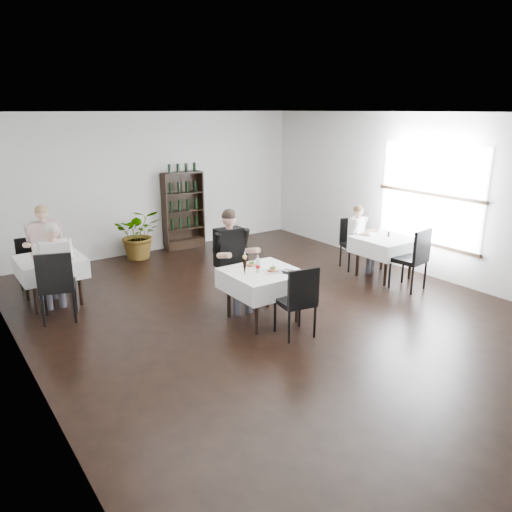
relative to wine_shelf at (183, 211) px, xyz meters
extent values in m
plane|color=black|center=(-0.60, -4.31, -0.85)|extent=(9.00, 9.00, 0.00)
plane|color=white|center=(-0.60, -4.31, 2.15)|extent=(9.00, 9.00, 0.00)
plane|color=white|center=(-0.60, 0.19, 0.65)|extent=(7.00, 0.00, 7.00)
plane|color=white|center=(-4.10, -4.31, 0.65)|extent=(0.00, 9.00, 9.00)
plane|color=white|center=(2.90, -4.31, 0.65)|extent=(0.00, 9.00, 9.00)
cube|color=white|center=(2.88, -4.31, 0.70)|extent=(0.03, 2.20, 1.80)
cube|color=black|center=(2.86, -4.31, -0.22)|extent=(0.05, 2.30, 0.06)
cube|color=black|center=(0.00, 0.01, -0.75)|extent=(0.90, 0.28, 0.20)
cylinder|color=black|center=(-1.27, -4.68, -0.49)|extent=(0.06, 0.06, 0.71)
cylinder|color=black|center=(-1.27, -3.95, -0.49)|extent=(0.06, 0.06, 0.71)
cylinder|color=black|center=(-0.53, -4.68, -0.49)|extent=(0.06, 0.06, 0.71)
cylinder|color=black|center=(-0.53, -3.95, -0.49)|extent=(0.06, 0.06, 0.71)
cube|color=black|center=(-0.90, -4.31, -0.12)|extent=(0.85, 0.85, 0.04)
cube|color=white|center=(-0.90, -4.31, -0.23)|extent=(1.03, 1.03, 0.30)
cylinder|color=black|center=(-3.64, -2.15, -0.49)|extent=(0.06, 0.06, 0.71)
cylinder|color=black|center=(-3.64, -1.47, -0.49)|extent=(0.06, 0.06, 0.71)
cylinder|color=black|center=(-2.96, -2.15, -0.49)|extent=(0.06, 0.06, 0.71)
cylinder|color=black|center=(-2.96, -1.47, -0.49)|extent=(0.06, 0.06, 0.71)
cube|color=black|center=(-3.30, -1.81, -0.12)|extent=(0.80, 0.80, 0.04)
cube|color=white|center=(-3.30, -1.81, -0.23)|extent=(0.98, 0.98, 0.30)
cylinder|color=black|center=(1.76, -4.35, -0.49)|extent=(0.06, 0.06, 0.71)
cylinder|color=black|center=(1.76, -3.67, -0.49)|extent=(0.06, 0.06, 0.71)
cylinder|color=black|center=(2.44, -4.35, -0.49)|extent=(0.06, 0.06, 0.71)
cylinder|color=black|center=(2.44, -3.67, -0.49)|extent=(0.06, 0.06, 0.71)
cube|color=black|center=(2.10, -4.01, -0.12)|extent=(0.80, 0.80, 0.04)
cube|color=white|center=(2.10, -4.01, -0.23)|extent=(0.98, 0.98, 0.30)
imported|color=#26551D|center=(-1.16, -0.23, -0.31)|extent=(1.20, 1.13, 1.07)
cylinder|color=black|center=(-0.94, -3.74, -0.65)|extent=(0.03, 0.03, 0.40)
cylinder|color=black|center=(-0.93, -3.39, -0.65)|extent=(0.03, 0.03, 0.40)
cylinder|color=black|center=(-0.59, -3.75, -0.65)|extent=(0.03, 0.03, 0.40)
cylinder|color=black|center=(-0.58, -3.40, -0.65)|extent=(0.03, 0.03, 0.40)
cube|color=black|center=(-0.76, -3.57, -0.42)|extent=(0.41, 0.41, 0.06)
cube|color=black|center=(-0.76, -3.39, -0.18)|extent=(0.40, 0.06, 0.44)
cylinder|color=black|center=(-0.60, -4.82, -0.61)|extent=(0.04, 0.04, 0.47)
cylinder|color=black|center=(-0.66, -5.22, -0.61)|extent=(0.04, 0.04, 0.47)
cylinder|color=black|center=(-1.00, -4.76, -0.61)|extent=(0.04, 0.04, 0.47)
cylinder|color=black|center=(-1.07, -5.16, -0.61)|extent=(0.04, 0.04, 0.47)
cube|color=black|center=(-0.83, -4.99, -0.35)|extent=(0.53, 0.53, 0.07)
cube|color=black|center=(-0.87, -5.20, -0.08)|extent=(0.47, 0.12, 0.51)
cylinder|color=black|center=(-3.63, -1.28, -0.63)|extent=(0.03, 0.03, 0.42)
cylinder|color=black|center=(-3.62, -0.91, -0.63)|extent=(0.03, 0.03, 0.42)
cylinder|color=black|center=(-3.26, -1.29, -0.63)|extent=(0.03, 0.03, 0.42)
cylinder|color=black|center=(-3.25, -0.92, -0.63)|extent=(0.03, 0.03, 0.42)
cube|color=black|center=(-3.44, -1.10, -0.39)|extent=(0.43, 0.43, 0.06)
cube|color=black|center=(-3.44, -0.91, -0.14)|extent=(0.43, 0.05, 0.46)
cylinder|color=black|center=(-3.12, -2.43, -0.60)|extent=(0.04, 0.04, 0.50)
cylinder|color=black|center=(-3.25, -2.84, -0.60)|extent=(0.04, 0.04, 0.50)
cylinder|color=black|center=(-3.53, -2.30, -0.60)|extent=(0.04, 0.04, 0.50)
cylinder|color=black|center=(-3.66, -2.71, -0.60)|extent=(0.04, 0.04, 0.50)
cube|color=black|center=(-3.39, -2.57, -0.32)|extent=(0.62, 0.62, 0.08)
cube|color=black|center=(-3.46, -2.79, -0.03)|extent=(0.49, 0.20, 0.54)
cylinder|color=black|center=(1.79, -3.43, -0.62)|extent=(0.04, 0.04, 0.45)
cylinder|color=black|center=(1.92, -3.06, -0.62)|extent=(0.04, 0.04, 0.45)
cylinder|color=black|center=(2.15, -3.56, -0.62)|extent=(0.04, 0.04, 0.45)
cylinder|color=black|center=(2.29, -3.19, -0.62)|extent=(0.04, 0.04, 0.45)
cube|color=black|center=(2.04, -3.31, -0.37)|extent=(0.57, 0.57, 0.07)
cube|color=black|center=(2.10, -3.12, -0.11)|extent=(0.44, 0.20, 0.49)
cylinder|color=black|center=(2.16, -4.42, -0.60)|extent=(0.04, 0.04, 0.50)
cylinder|color=black|center=(2.22, -4.85, -0.60)|extent=(0.04, 0.04, 0.50)
cylinder|color=black|center=(1.73, -4.49, -0.60)|extent=(0.04, 0.04, 0.50)
cylinder|color=black|center=(1.79, -4.92, -0.60)|extent=(0.04, 0.04, 0.50)
cube|color=black|center=(1.97, -4.67, -0.31)|extent=(0.57, 0.57, 0.08)
cube|color=black|center=(2.01, -4.89, -0.02)|extent=(0.50, 0.13, 0.54)
cube|color=#45444C|center=(-1.13, -3.76, -0.23)|extent=(0.17, 0.47, 0.15)
cylinder|color=#45444C|center=(-1.13, -3.96, -0.58)|extent=(0.12, 0.12, 0.54)
cube|color=#45444C|center=(-0.91, -3.77, -0.23)|extent=(0.17, 0.47, 0.15)
cylinder|color=#45444C|center=(-0.91, -3.97, -0.58)|extent=(0.12, 0.12, 0.54)
cube|color=black|center=(-1.01, -3.56, 0.13)|extent=(0.45, 0.26, 0.60)
cylinder|color=tan|center=(-1.27, -3.84, 0.11)|extent=(0.10, 0.34, 0.17)
cylinder|color=tan|center=(-0.77, -3.86, 0.11)|extent=(0.10, 0.34, 0.17)
sphere|color=tan|center=(-1.01, -3.58, 0.59)|extent=(0.23, 0.23, 0.23)
sphere|color=black|center=(-1.01, -3.58, 0.62)|extent=(0.23, 0.23, 0.23)
cube|color=#45444C|center=(-3.38, -1.36, -0.26)|extent=(0.29, 0.47, 0.15)
cylinder|color=#45444C|center=(-3.44, -1.54, -0.59)|extent=(0.12, 0.12, 0.52)
cube|color=#45444C|center=(-3.18, -1.43, -0.26)|extent=(0.29, 0.47, 0.15)
cylinder|color=#45444C|center=(-3.24, -1.61, -0.59)|extent=(0.12, 0.12, 0.52)
cube|color=#CBA7A8|center=(-3.21, -1.20, 0.09)|extent=(0.48, 0.36, 0.58)
cylinder|color=tan|center=(-3.53, -1.39, 0.07)|extent=(0.19, 0.34, 0.16)
cylinder|color=tan|center=(-3.08, -1.55, 0.07)|extent=(0.19, 0.34, 0.16)
sphere|color=tan|center=(-3.22, -1.22, 0.54)|extent=(0.22, 0.22, 0.22)
sphere|color=olive|center=(-3.22, -1.22, 0.57)|extent=(0.22, 0.22, 0.22)
cube|color=#45444C|center=(-3.24, -2.26, -0.28)|extent=(0.16, 0.43, 0.14)
cylinder|color=#45444C|center=(-3.24, -2.08, -0.60)|extent=(0.11, 0.11, 0.50)
cube|color=#45444C|center=(-3.45, -2.26, -0.28)|extent=(0.16, 0.43, 0.14)
cylinder|color=#45444C|center=(-3.44, -2.08, -0.60)|extent=(0.11, 0.11, 0.50)
cube|color=white|center=(-3.35, -2.45, 0.06)|extent=(0.41, 0.24, 0.56)
cylinder|color=tan|center=(-3.11, -2.19, 0.04)|extent=(0.09, 0.32, 0.16)
cylinder|color=tan|center=(-3.58, -2.17, 0.04)|extent=(0.09, 0.32, 0.16)
sphere|color=tan|center=(-3.35, -2.43, 0.48)|extent=(0.21, 0.21, 0.21)
sphere|color=beige|center=(-3.35, -2.43, 0.51)|extent=(0.21, 0.21, 0.21)
cube|color=#45444C|center=(1.97, -3.57, -0.34)|extent=(0.25, 0.40, 0.13)
cylinder|color=#45444C|center=(2.03, -3.72, -0.63)|extent=(0.10, 0.10, 0.44)
cube|color=#45444C|center=(2.14, -3.50, -0.34)|extent=(0.25, 0.40, 0.13)
cylinder|color=#45444C|center=(2.19, -3.65, -0.63)|extent=(0.10, 0.10, 0.44)
cube|color=white|center=(1.99, -3.37, -0.05)|extent=(0.41, 0.31, 0.49)
cylinder|color=tan|center=(1.89, -3.67, -0.07)|extent=(0.17, 0.29, 0.14)
cylinder|color=tan|center=(2.27, -3.53, -0.07)|extent=(0.17, 0.29, 0.14)
sphere|color=tan|center=(2.00, -3.39, 0.33)|extent=(0.19, 0.19, 0.19)
sphere|color=brown|center=(2.00, -3.39, 0.36)|extent=(0.19, 0.19, 0.19)
cube|color=white|center=(-0.92, -4.04, -0.07)|extent=(0.24, 0.24, 0.02)
cube|color=#542418|center=(-0.95, -4.06, -0.05)|extent=(0.11, 0.09, 0.02)
sphere|color=#38731E|center=(-0.87, -4.01, -0.03)|extent=(0.05, 0.05, 0.05)
cube|color=olive|center=(-0.91, -4.10, -0.05)|extent=(0.09, 0.08, 0.02)
cube|color=white|center=(-0.82, -4.43, -0.07)|extent=(0.28, 0.28, 0.02)
cube|color=#542418|center=(-0.84, -4.45, -0.05)|extent=(0.10, 0.08, 0.02)
sphere|color=#38731E|center=(-0.76, -4.40, -0.03)|extent=(0.06, 0.06, 0.06)
cube|color=olive|center=(-0.80, -4.49, -0.05)|extent=(0.11, 0.10, 0.02)
cone|color=black|center=(-1.23, -4.34, 0.05)|extent=(0.07, 0.07, 0.24)
cylinder|color=silver|center=(-1.23, -4.34, 0.20)|extent=(0.02, 0.02, 0.06)
cone|color=gold|center=(-1.13, -4.19, 0.04)|extent=(0.07, 0.07, 0.24)
cylinder|color=silver|center=(-1.13, -4.19, 0.20)|extent=(0.02, 0.02, 0.06)
cylinder|color=silver|center=(-0.99, -4.32, 0.03)|extent=(0.06, 0.06, 0.21)
cylinder|color=#B90A14|center=(-0.99, -4.32, 0.01)|extent=(0.07, 0.07, 0.05)
cylinder|color=silver|center=(-0.99, -4.32, 0.16)|extent=(0.02, 0.02, 0.05)
cube|color=black|center=(-0.64, -4.55, -0.07)|extent=(0.25, 0.23, 0.01)
cylinder|color=silver|center=(-0.67, -4.55, -0.06)|extent=(0.10, 0.21, 0.01)
cylinder|color=silver|center=(-0.62, -4.55, -0.06)|extent=(0.11, 0.21, 0.01)
cylinder|color=black|center=(2.19, -4.00, -0.03)|extent=(0.04, 0.04, 0.10)
camera|label=1|loc=(-4.95, -9.95, 2.21)|focal=35.00mm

